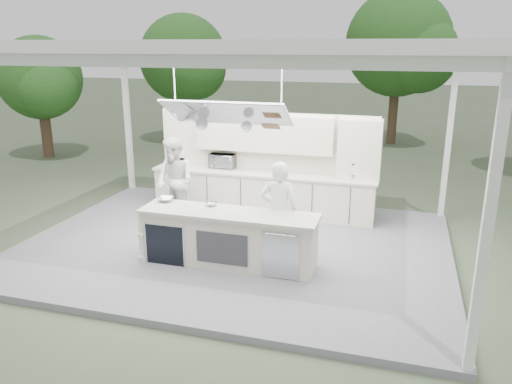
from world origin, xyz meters
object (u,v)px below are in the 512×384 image
(head_chef, at_px, (279,211))
(sous_chef, at_px, (175,181))
(back_counter, at_px, (262,193))
(demo_island, at_px, (227,238))

(head_chef, xyz_separation_m, sous_chef, (-2.57, 1.24, 0.02))
(head_chef, distance_m, sous_chef, 2.85)
(head_chef, bearing_deg, sous_chef, -31.75)
(back_counter, bearing_deg, sous_chef, -144.46)
(back_counter, distance_m, head_chef, 2.60)
(back_counter, relative_size, head_chef, 2.83)
(head_chef, bearing_deg, demo_island, 22.50)
(back_counter, height_order, head_chef, head_chef)
(sous_chef, bearing_deg, back_counter, 60.35)
(demo_island, bearing_deg, back_counter, 93.63)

